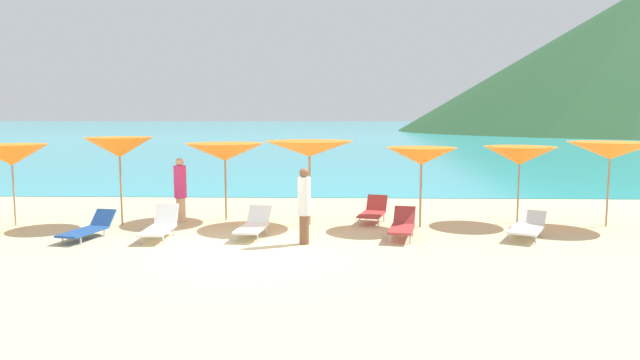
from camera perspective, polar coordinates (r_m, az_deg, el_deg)
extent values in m
cube|color=beige|center=(21.52, -3.19, -1.38)|extent=(50.00, 100.00, 0.30)
cube|color=#2DADBC|center=(238.96, 1.42, 5.80)|extent=(650.00, 440.00, 0.02)
cylinder|color=#9E7F59|center=(16.25, -29.21, -0.71)|extent=(0.04, 0.04, 1.97)
cone|color=orange|center=(16.18, -29.37, 2.28)|extent=(1.82, 1.82, 0.54)
sphere|color=#9E7F59|center=(16.17, -29.40, 2.87)|extent=(0.07, 0.07, 0.07)
cylinder|color=#9E7F59|center=(15.16, -19.97, -0.38)|extent=(0.05, 0.05, 2.16)
cone|color=orange|center=(15.09, -20.11, 3.21)|extent=(1.79, 1.79, 0.52)
sphere|color=#9E7F59|center=(15.08, -20.13, 3.81)|extent=(0.07, 0.07, 0.07)
cylinder|color=#9E7F59|center=(15.21, -9.77, -0.40)|extent=(0.05, 0.05, 1.98)
cone|color=orange|center=(15.13, -9.83, 2.88)|extent=(2.36, 2.36, 0.47)
sphere|color=#9E7F59|center=(15.13, -9.84, 3.44)|extent=(0.07, 0.07, 0.07)
cylinder|color=#9E7F59|center=(14.30, -1.09, -0.52)|extent=(0.06, 0.06, 2.09)
cone|color=orange|center=(14.22, -1.10, 3.26)|extent=(2.45, 2.45, 0.41)
sphere|color=#9E7F59|center=(14.21, -1.10, 3.79)|extent=(0.07, 0.07, 0.07)
cylinder|color=#9E7F59|center=(14.21, 10.41, -0.99)|extent=(0.06, 0.06, 1.93)
cone|color=orange|center=(14.13, 10.48, 2.46)|extent=(1.93, 1.93, 0.44)
sphere|color=#9E7F59|center=(14.12, 10.49, 3.02)|extent=(0.07, 0.07, 0.07)
cylinder|color=#9E7F59|center=(15.49, 19.90, -0.70)|extent=(0.04, 0.04, 1.91)
cone|color=orange|center=(15.41, 20.02, 2.39)|extent=(1.94, 1.94, 0.48)
sphere|color=#9E7F59|center=(15.40, 20.04, 2.95)|extent=(0.07, 0.07, 0.07)
cylinder|color=#9E7F59|center=(15.88, 27.73, -0.61)|extent=(0.05, 0.05, 2.06)
cone|color=orange|center=(15.81, 27.90, 2.71)|extent=(2.16, 2.16, 0.44)
sphere|color=#9E7F59|center=(15.80, 27.93, 3.22)|extent=(0.07, 0.07, 0.07)
cube|color=#A53333|center=(12.75, 8.46, -5.06)|extent=(0.75, 1.21, 0.05)
cube|color=#A53333|center=(13.44, 8.76, -3.65)|extent=(0.57, 0.48, 0.41)
cylinder|color=silver|center=(12.46, 7.26, -5.97)|extent=(0.04, 0.04, 0.23)
cylinder|color=silver|center=(12.42, 9.34, -6.04)|extent=(0.04, 0.04, 0.23)
cylinder|color=silver|center=(13.22, 7.65, -5.24)|extent=(0.04, 0.04, 0.23)
cylinder|color=silver|center=(13.19, 9.60, -5.31)|extent=(0.04, 0.04, 0.23)
cube|color=white|center=(12.85, -7.16, -5.02)|extent=(0.69, 1.22, 0.05)
cube|color=white|center=(13.54, -6.34, -3.59)|extent=(0.58, 0.46, 0.42)
cylinder|color=silver|center=(12.60, -8.66, -5.89)|extent=(0.04, 0.04, 0.21)
cylinder|color=silver|center=(12.47, -6.50, -5.98)|extent=(0.04, 0.04, 0.21)
cylinder|color=silver|center=(13.36, -7.67, -5.16)|extent=(0.04, 0.04, 0.21)
cylinder|color=silver|center=(13.24, -5.63, -5.24)|extent=(0.04, 0.04, 0.21)
cube|color=#1E478C|center=(13.71, -23.40, -4.96)|extent=(0.77, 1.31, 0.05)
cube|color=#1E478C|center=(14.30, -21.58, -3.68)|extent=(0.57, 0.46, 0.40)
cylinder|color=silver|center=(13.57, -25.15, -5.63)|extent=(0.04, 0.04, 0.17)
cylinder|color=silver|center=(13.29, -23.58, -5.80)|extent=(0.04, 0.04, 0.17)
cylinder|color=silver|center=(14.23, -23.00, -4.99)|extent=(0.04, 0.04, 0.17)
cylinder|color=silver|center=(13.97, -21.47, -5.13)|extent=(0.04, 0.04, 0.17)
cube|color=white|center=(13.52, 20.59, -4.82)|extent=(1.15, 1.40, 0.05)
cube|color=white|center=(14.29, 21.15, -3.67)|extent=(0.73, 0.65, 0.33)
cylinder|color=silver|center=(13.21, 19.12, -5.60)|extent=(0.04, 0.04, 0.21)
cylinder|color=silver|center=(13.12, 21.46, -5.77)|extent=(0.04, 0.04, 0.21)
cylinder|color=silver|center=(14.05, 19.79, -4.91)|extent=(0.04, 0.04, 0.21)
cylinder|color=silver|center=(13.97, 21.99, -5.07)|extent=(0.04, 0.04, 0.21)
cube|color=white|center=(13.14, -16.52, -5.03)|extent=(0.61, 1.29, 0.05)
cube|color=white|center=(13.82, -15.65, -3.44)|extent=(0.55, 0.31, 0.50)
cylinder|color=silver|center=(12.86, -18.07, -5.90)|extent=(0.04, 0.04, 0.20)
cylinder|color=silver|center=(12.72, -15.98, -5.97)|extent=(0.04, 0.04, 0.20)
cylinder|color=silver|center=(13.69, -16.90, -5.12)|extent=(0.04, 0.04, 0.20)
cylinder|color=silver|center=(13.56, -14.93, -5.17)|extent=(0.04, 0.04, 0.20)
cube|color=#A53333|center=(14.58, 5.39, -3.58)|extent=(0.85, 1.18, 0.05)
cube|color=#A53333|center=(15.18, 5.92, -2.40)|extent=(0.61, 0.43, 0.44)
cylinder|color=silver|center=(14.35, 4.14, -4.29)|extent=(0.04, 0.04, 0.22)
cylinder|color=silver|center=(14.24, 6.07, -4.39)|extent=(0.04, 0.04, 0.22)
cylinder|color=silver|center=(15.06, 4.81, -3.78)|extent=(0.04, 0.04, 0.22)
cylinder|color=silver|center=(14.96, 6.65, -3.87)|extent=(0.04, 0.04, 0.22)
cylinder|color=brown|center=(12.20, -1.65, -5.16)|extent=(0.22, 0.22, 0.65)
cylinder|color=white|center=(12.07, -1.66, -1.69)|extent=(0.29, 0.29, 0.84)
sphere|color=brown|center=(12.01, -1.67, 0.75)|extent=(0.21, 0.21, 0.21)
cylinder|color=#DBAA84|center=(15.18, -14.23, -3.03)|extent=(0.25, 0.25, 0.66)
cylinder|color=#D83372|center=(15.08, -14.31, -0.18)|extent=(0.33, 0.33, 0.86)
sphere|color=#DBAA84|center=(15.03, -14.37, 1.82)|extent=(0.22, 0.22, 0.22)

